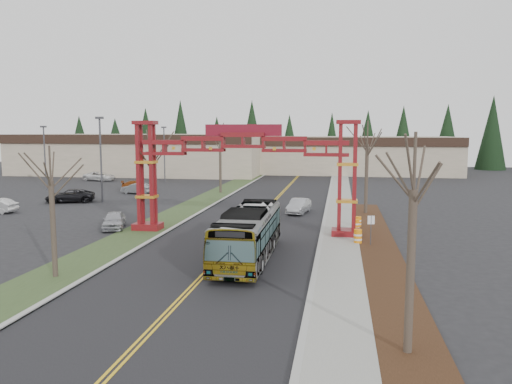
% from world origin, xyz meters
% --- Properties ---
extents(ground, '(200.00, 200.00, 0.00)m').
position_xyz_m(ground, '(0.00, 0.00, 0.00)').
color(ground, black).
rests_on(ground, ground).
extents(road, '(12.00, 110.00, 0.02)m').
position_xyz_m(road, '(0.00, 25.00, 0.01)').
color(road, black).
rests_on(road, ground).
extents(lane_line_left, '(0.12, 100.00, 0.01)m').
position_xyz_m(lane_line_left, '(-0.12, 25.00, 0.03)').
color(lane_line_left, yellow).
rests_on(lane_line_left, road).
extents(lane_line_right, '(0.12, 100.00, 0.01)m').
position_xyz_m(lane_line_right, '(0.12, 25.00, 0.03)').
color(lane_line_right, yellow).
rests_on(lane_line_right, road).
extents(curb_right, '(0.30, 110.00, 0.15)m').
position_xyz_m(curb_right, '(6.15, 25.00, 0.07)').
color(curb_right, '#A9A9A4').
rests_on(curb_right, ground).
extents(sidewalk_right, '(2.60, 110.00, 0.14)m').
position_xyz_m(sidewalk_right, '(7.60, 25.00, 0.08)').
color(sidewalk_right, gray).
rests_on(sidewalk_right, ground).
extents(landscape_strip, '(2.60, 50.00, 0.12)m').
position_xyz_m(landscape_strip, '(10.20, 10.00, 0.06)').
color(landscape_strip, black).
rests_on(landscape_strip, ground).
extents(grass_median, '(4.00, 110.00, 0.08)m').
position_xyz_m(grass_median, '(-8.00, 25.00, 0.04)').
color(grass_median, '#314522').
rests_on(grass_median, ground).
extents(curb_left, '(0.30, 110.00, 0.15)m').
position_xyz_m(curb_left, '(-6.15, 25.00, 0.07)').
color(curb_left, '#A9A9A4').
rests_on(curb_left, ground).
extents(gateway_arch, '(18.20, 1.60, 8.90)m').
position_xyz_m(gateway_arch, '(0.00, 18.00, 5.98)').
color(gateway_arch, maroon).
rests_on(gateway_arch, ground).
extents(retail_building_west, '(46.00, 22.30, 7.50)m').
position_xyz_m(retail_building_west, '(-30.00, 71.96, 3.76)').
color(retail_building_west, tan).
rests_on(retail_building_west, ground).
extents(retail_building_east, '(38.00, 20.30, 7.00)m').
position_xyz_m(retail_building_east, '(10.00, 79.95, 3.51)').
color(retail_building_east, tan).
rests_on(retail_building_east, ground).
extents(conifer_treeline, '(116.10, 5.60, 13.00)m').
position_xyz_m(conifer_treeline, '(0.25, 92.00, 6.49)').
color(conifer_treeline, black).
rests_on(conifer_treeline, ground).
extents(transit_bus, '(2.88, 11.82, 3.28)m').
position_xyz_m(transit_bus, '(1.85, 10.15, 1.64)').
color(transit_bus, '#9B9EA2').
rests_on(transit_bus, ground).
extents(silver_sedan, '(2.26, 4.60, 1.45)m').
position_xyz_m(silver_sedan, '(3.51, 28.56, 0.73)').
color(silver_sedan, '#A5A8AD').
rests_on(silver_sedan, ground).
extents(parked_car_near_a, '(2.97, 4.53, 1.43)m').
position_xyz_m(parked_car_near_a, '(-11.00, 18.15, 0.72)').
color(parked_car_near_a, '#AAABB1').
rests_on(parked_car_near_a, ground).
extents(parked_car_near_c, '(5.91, 4.17, 1.50)m').
position_xyz_m(parked_car_near_c, '(-22.91, 31.88, 0.75)').
color(parked_car_near_c, black).
rests_on(parked_car_near_c, ground).
extents(parked_car_mid_a, '(4.69, 3.08, 1.26)m').
position_xyz_m(parked_car_mid_a, '(-20.27, 44.95, 0.63)').
color(parked_car_mid_a, brown).
rests_on(parked_car_mid_a, ground).
extents(parked_car_far_a, '(4.53, 2.59, 1.41)m').
position_xyz_m(parked_car_far_a, '(-18.43, 40.48, 0.71)').
color(parked_car_far_a, gray).
rests_on(parked_car_far_a, ground).
extents(parked_car_far_b, '(5.76, 3.53, 1.49)m').
position_xyz_m(parked_car_far_b, '(-31.39, 55.68, 0.74)').
color(parked_car_far_b, white).
rests_on(parked_car_far_b, ground).
extents(bare_tree_median_near, '(2.90, 2.90, 7.30)m').
position_xyz_m(bare_tree_median_near, '(-8.00, 4.49, 5.35)').
color(bare_tree_median_near, '#382D26').
rests_on(bare_tree_median_near, ground).
extents(bare_tree_median_mid, '(3.32, 3.32, 7.80)m').
position_xyz_m(bare_tree_median_mid, '(-8.00, 19.54, 5.57)').
color(bare_tree_median_mid, '#382D26').
rests_on(bare_tree_median_mid, ground).
extents(bare_tree_median_far, '(3.29, 3.29, 8.84)m').
position_xyz_m(bare_tree_median_far, '(-8.00, 43.22, 6.61)').
color(bare_tree_median_far, '#382D26').
rests_on(bare_tree_median_far, ground).
extents(bare_tree_right_near, '(3.06, 3.06, 8.05)m').
position_xyz_m(bare_tree_right_near, '(10.00, -2.23, 5.99)').
color(bare_tree_right_near, '#382D26').
rests_on(bare_tree_right_near, ground).
extents(bare_tree_right_far, '(3.39, 3.39, 9.07)m').
position_xyz_m(bare_tree_right_far, '(10.00, 29.22, 6.78)').
color(bare_tree_right_far, '#382D26').
rests_on(bare_tree_right_far, ground).
extents(light_pole_near, '(0.84, 0.42, 9.69)m').
position_xyz_m(light_pole_near, '(-19.31, 32.61, 5.61)').
color(light_pole_near, '#3F3F44').
rests_on(light_pole_near, ground).
extents(light_pole_mid, '(0.76, 0.38, 8.81)m').
position_xyz_m(light_pole_mid, '(-32.62, 42.60, 5.10)').
color(light_pole_mid, '#3F3F44').
rests_on(light_pole_mid, ground).
extents(light_pole_far, '(0.76, 0.38, 8.81)m').
position_xyz_m(light_pole_far, '(-20.30, 56.05, 5.10)').
color(light_pole_far, '#3F3F44').
rests_on(light_pole_far, ground).
extents(street_sign, '(0.50, 0.15, 2.20)m').
position_xyz_m(street_sign, '(9.67, 15.08, 1.58)').
color(street_sign, '#3F3F44').
rests_on(street_sign, ground).
extents(barrel_south, '(0.59, 0.59, 1.10)m').
position_xyz_m(barrel_south, '(8.81, 15.57, 0.55)').
color(barrel_south, orange).
rests_on(barrel_south, ground).
extents(barrel_mid, '(0.56, 0.56, 1.04)m').
position_xyz_m(barrel_mid, '(8.81, 20.05, 0.52)').
color(barrel_mid, orange).
rests_on(barrel_mid, ground).
extents(barrel_north, '(0.51, 0.51, 0.94)m').
position_xyz_m(barrel_north, '(9.05, 21.96, 0.47)').
color(barrel_north, orange).
rests_on(barrel_north, ground).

